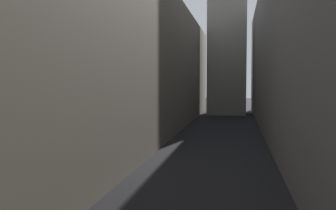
# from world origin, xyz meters

# --- Properties ---
(ground_plane) EXTENTS (264.00, 264.00, 0.00)m
(ground_plane) POSITION_xyz_m (0.00, 48.00, 0.00)
(ground_plane) COLOR black
(building_block_left) EXTENTS (14.07, 108.00, 18.33)m
(building_block_left) POSITION_xyz_m (-12.54, 50.00, 9.17)
(building_block_left) COLOR #756B5B
(building_block_left) RESTS_ON ground
(building_block_right) EXTENTS (11.10, 108.00, 21.07)m
(building_block_right) POSITION_xyz_m (11.05, 50.00, 10.54)
(building_block_right) COLOR slate
(building_block_right) RESTS_ON ground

